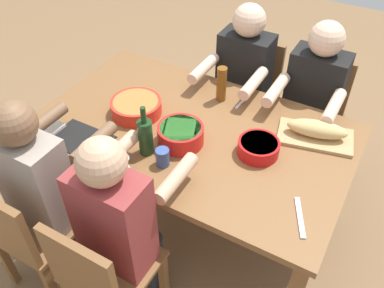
{
  "coord_description": "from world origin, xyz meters",
  "views": [
    {
      "loc": [
        0.87,
        -1.53,
        2.21
      ],
      "look_at": [
        0.0,
        0.0,
        0.63
      ],
      "focal_mm": 38.35,
      "sensor_mm": 36.0,
      "label": 1
    }
  ],
  "objects": [
    {
      "name": "carving_knife",
      "position": [
        0.73,
        -0.3,
        0.74
      ],
      "size": [
        0.12,
        0.22,
        0.01
      ],
      "primitive_type": "cube",
      "rotation": [
        0.0,
        0.0,
        2.01
      ],
      "color": "silver",
      "rests_on": "dining_table"
    },
    {
      "name": "dining_table",
      "position": [
        0.0,
        0.0,
        0.66
      ],
      "size": [
        1.75,
        1.07,
        0.74
      ],
      "color": "brown",
      "rests_on": "ground_plane"
    },
    {
      "name": "bread_loaf",
      "position": [
        0.62,
        0.27,
        0.81
      ],
      "size": [
        0.34,
        0.18,
        0.09
      ],
      "primitive_type": "ellipsoid",
      "rotation": [
        0.0,
        0.0,
        0.22
      ],
      "color": "tan",
      "rests_on": "cutting_board"
    },
    {
      "name": "cutting_board",
      "position": [
        0.62,
        0.27,
        0.75
      ],
      "size": [
        0.44,
        0.3,
        0.02
      ],
      "primitive_type": "cube",
      "rotation": [
        0.0,
        0.0,
        0.22
      ],
      "color": "tan",
      "rests_on": "dining_table"
    },
    {
      "name": "diner_far_right",
      "position": [
        0.48,
        0.68,
        0.7
      ],
      "size": [
        0.41,
        0.53,
        1.2
      ],
      "color": "#2D2D38",
      "rests_on": "ground_plane"
    },
    {
      "name": "diner_near_center",
      "position": [
        0.0,
        -0.68,
        0.7
      ],
      "size": [
        0.41,
        0.53,
        1.2
      ],
      "color": "#2D2D38",
      "rests_on": "ground_plane"
    },
    {
      "name": "chair_near_left",
      "position": [
        -0.48,
        -0.86,
        0.48
      ],
      "size": [
        0.4,
        0.4,
        0.85
      ],
      "color": "brown",
      "rests_on": "ground_plane"
    },
    {
      "name": "chair_far_right",
      "position": [
        0.48,
        0.86,
        0.48
      ],
      "size": [
        0.4,
        0.4,
        0.85
      ],
      "color": "brown",
      "rests_on": "ground_plane"
    },
    {
      "name": "diner_far_center",
      "position": [
        -0.0,
        0.68,
        0.7
      ],
      "size": [
        0.41,
        0.53,
        1.2
      ],
      "color": "#2D2D38",
      "rests_on": "ground_plane"
    },
    {
      "name": "chair_far_center",
      "position": [
        0.0,
        0.86,
        0.48
      ],
      "size": [
        0.4,
        0.4,
        0.85
      ],
      "color": "brown",
      "rests_on": "ground_plane"
    },
    {
      "name": "serving_bowl_fruit",
      "position": [
        -0.36,
        -0.03,
        0.79
      ],
      "size": [
        0.3,
        0.3,
        0.08
      ],
      "color": "red",
      "rests_on": "dining_table"
    },
    {
      "name": "wine_bottle",
      "position": [
        -0.12,
        -0.28,
        0.85
      ],
      "size": [
        0.08,
        0.08,
        0.29
      ],
      "color": "#193819",
      "rests_on": "dining_table"
    },
    {
      "name": "fork_far_center",
      "position": [
        0.14,
        0.38,
        0.74
      ],
      "size": [
        0.03,
        0.17,
        0.01
      ],
      "primitive_type": "cube",
      "rotation": [
        0.0,
        0.0,
        -0.07
      ],
      "color": "silver",
      "rests_on": "dining_table"
    },
    {
      "name": "placemat_near_left",
      "position": [
        -0.48,
        -0.38,
        0.74
      ],
      "size": [
        0.32,
        0.23,
        0.01
      ],
      "primitive_type": "cube",
      "color": "black",
      "rests_on": "dining_table"
    },
    {
      "name": "cup_near_center",
      "position": [
        0.01,
        -0.31,
        0.79
      ],
      "size": [
        0.07,
        0.07,
        0.1
      ],
      "primitive_type": "cylinder",
      "color": "#334C8C",
      "rests_on": "dining_table"
    },
    {
      "name": "serving_bowl_greens",
      "position": [
        0.0,
        -0.12,
        0.8
      ],
      "size": [
        0.25,
        0.25,
        0.1
      ],
      "color": "red",
      "rests_on": "dining_table"
    },
    {
      "name": "wine_glass",
      "position": [
        -0.14,
        -0.45,
        0.86
      ],
      "size": [
        0.08,
        0.08,
        0.17
      ],
      "color": "silver",
      "rests_on": "dining_table"
    },
    {
      "name": "napkin_stack",
      "position": [
        -0.7,
        -0.4,
        0.75
      ],
      "size": [
        0.15,
        0.15,
        0.02
      ],
      "primitive_type": "cube",
      "rotation": [
        0.0,
        0.0,
        -0.04
      ],
      "color": "white",
      "rests_on": "dining_table"
    },
    {
      "name": "ground_plane",
      "position": [
        0.0,
        0.0,
        0.0
      ],
      "size": [
        8.0,
        8.0,
        0.0
      ],
      "primitive_type": "plane",
      "color": "brown"
    },
    {
      "name": "diner_near_left",
      "position": [
        -0.48,
        -0.68,
        0.7
      ],
      "size": [
        0.41,
        0.53,
        1.2
      ],
      "color": "#2D2D38",
      "rests_on": "ground_plane"
    },
    {
      "name": "chair_near_center",
      "position": [
        0.0,
        -0.86,
        0.48
      ],
      "size": [
        0.4,
        0.4,
        0.85
      ],
      "color": "brown",
      "rests_on": "ground_plane"
    },
    {
      "name": "beer_bottle",
      "position": [
        0.01,
        0.34,
        0.85
      ],
      "size": [
        0.06,
        0.06,
        0.22
      ],
      "primitive_type": "cylinder",
      "color": "brown",
      "rests_on": "dining_table"
    },
    {
      "name": "serving_bowl_salad",
      "position": [
        0.4,
        -0.0,
        0.78
      ],
      "size": [
        0.22,
        0.22,
        0.08
      ],
      "color": "red",
      "rests_on": "dining_table"
    }
  ]
}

